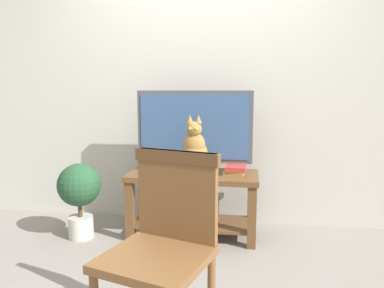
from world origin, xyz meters
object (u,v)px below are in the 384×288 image
object	(u,v)px
wooden_chair	(165,236)
cat	(195,148)
potted_plant	(79,191)
tv_stand	(193,193)
media_box	(195,171)
book_stack	(235,170)
tv	(194,129)

from	to	relation	value
wooden_chair	cat	bearing A→B (deg)	92.01
wooden_chair	potted_plant	world-z (taller)	wooden_chair
wooden_chair	potted_plant	size ratio (longest dim) A/B	1.49
tv_stand	media_box	world-z (taller)	media_box
tv_stand	cat	xyz separation A→B (m)	(0.03, -0.11, 0.42)
tv_stand	book_stack	distance (m)	0.42
wooden_chair	book_stack	world-z (taller)	wooden_chair
tv	cat	xyz separation A→B (m)	(0.03, -0.20, -0.13)
media_box	cat	distance (m)	0.20
cat	potted_plant	xyz separation A→B (m)	(-0.97, -0.09, -0.38)
media_box	wooden_chair	xyz separation A→B (m)	(0.05, -1.32, -0.02)
cat	book_stack	world-z (taller)	cat
tv	media_box	xyz separation A→B (m)	(0.03, -0.18, -0.33)
cat	potted_plant	bearing A→B (deg)	-174.46
tv_stand	book_stack	xyz separation A→B (m)	(0.36, -0.01, 0.22)
book_stack	tv	bearing A→B (deg)	164.59
tv_stand	media_box	xyz separation A→B (m)	(0.03, -0.10, 0.22)
tv	cat	world-z (taller)	tv
media_box	wooden_chair	distance (m)	1.32
book_stack	cat	bearing A→B (deg)	-163.44
wooden_chair	book_stack	distance (m)	1.43
tv	potted_plant	xyz separation A→B (m)	(-0.94, -0.29, -0.52)
tv_stand	potted_plant	size ratio (longest dim) A/B	1.71
wooden_chair	potted_plant	distance (m)	1.59
tv_stand	cat	size ratio (longest dim) A/B	2.55
tv	media_box	world-z (taller)	tv
cat	book_stack	distance (m)	0.40
tv	cat	bearing A→B (deg)	-80.97
tv	potted_plant	size ratio (longest dim) A/B	1.55
tv	book_stack	size ratio (longest dim) A/B	5.26
tv_stand	media_box	distance (m)	0.24
tv_stand	wooden_chair	size ratio (longest dim) A/B	1.15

